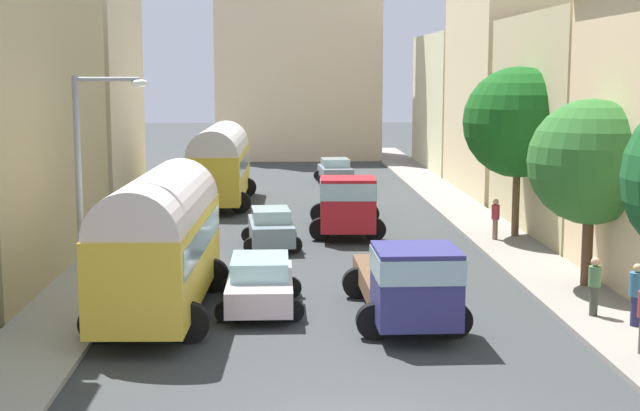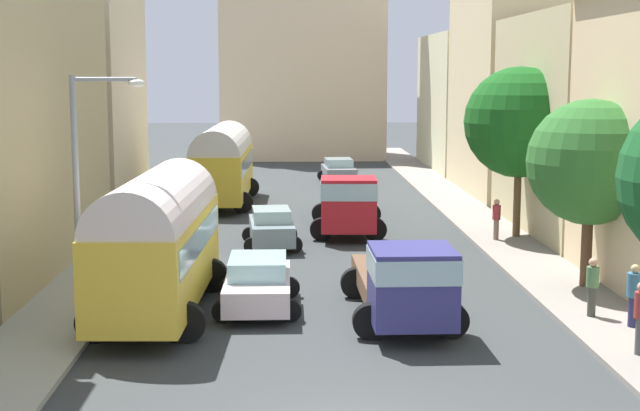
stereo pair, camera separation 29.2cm
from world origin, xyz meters
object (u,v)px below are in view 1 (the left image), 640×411
at_px(parked_bus_0, 160,237).
at_px(car_0, 347,195).
at_px(cargo_truck_1, 347,204).
at_px(streetlamp_near, 89,179).
at_px(parked_bus_1, 220,161).
at_px(car_2, 260,283).
at_px(cargo_truck_0, 408,280).
at_px(pedestrian_0, 495,218).
at_px(car_3, 271,228).
at_px(car_1, 335,170).
at_px(pedestrian_3, 636,293).
at_px(pedestrian_1, 594,284).

distance_m(parked_bus_0, car_0, 19.79).
relative_size(cargo_truck_1, streetlamp_near, 1.06).
relative_size(parked_bus_1, car_2, 2.17).
distance_m(cargo_truck_0, pedestrian_0, 12.47).
height_order(parked_bus_1, car_3, parked_bus_1).
bearing_deg(pedestrian_0, car_0, 120.99).
height_order(car_2, streetlamp_near, streetlamp_near).
relative_size(cargo_truck_1, pedestrian_0, 3.99).
distance_m(car_2, streetlamp_near, 5.57).
bearing_deg(car_2, cargo_truck_1, 74.20).
bearing_deg(cargo_truck_0, parked_bus_0, 168.61).
distance_m(cargo_truck_1, car_0, 6.75).
bearing_deg(car_3, car_1, 79.84).
bearing_deg(parked_bus_1, pedestrian_0, -43.78).
relative_size(pedestrian_3, streetlamp_near, 0.27).
height_order(car_1, pedestrian_1, pedestrian_1).
xyz_separation_m(car_2, pedestrian_3, (9.64, -2.59, 0.25)).
xyz_separation_m(parked_bus_0, pedestrian_1, (11.59, -1.10, -1.17)).
relative_size(parked_bus_0, car_2, 1.99).
xyz_separation_m(car_2, pedestrian_1, (8.91, -1.56, 0.24)).
height_order(cargo_truck_0, pedestrian_1, cargo_truck_0).
bearing_deg(streetlamp_near, parked_bus_0, 38.59).
relative_size(parked_bus_0, cargo_truck_0, 1.21).
bearing_deg(parked_bus_0, car_2, 9.56).
xyz_separation_m(parked_bus_0, car_2, (2.68, 0.45, -1.41)).
bearing_deg(streetlamp_near, car_0, 68.08).
xyz_separation_m(car_1, streetlamp_near, (-8.13, -31.22, 3.17)).
distance_m(car_2, pedestrian_0, 13.12).
distance_m(cargo_truck_1, car_1, 18.03).
xyz_separation_m(parked_bus_1, car_3, (2.63, -11.40, -1.42)).
height_order(pedestrian_0, streetlamp_near, streetlamp_near).
distance_m(parked_bus_0, pedestrian_1, 11.70).
relative_size(car_1, streetlamp_near, 0.59).
bearing_deg(car_0, pedestrian_0, -59.01).
bearing_deg(pedestrian_3, parked_bus_0, 170.15).
bearing_deg(car_0, pedestrian_3, -74.20).
xyz_separation_m(car_0, pedestrian_0, (5.15, -8.57, 0.24)).
distance_m(parked_bus_0, car_2, 3.06).
distance_m(car_0, car_3, 9.79).
bearing_deg(cargo_truck_0, car_2, 155.44).
height_order(cargo_truck_0, pedestrian_3, cargo_truck_0).
bearing_deg(car_0, parked_bus_0, -109.02).
bearing_deg(cargo_truck_0, car_1, 90.02).
relative_size(pedestrian_0, pedestrian_1, 1.00).
bearing_deg(streetlamp_near, car_2, 21.91).
distance_m(parked_bus_0, pedestrian_3, 12.56).
bearing_deg(car_3, pedestrian_0, 3.66).
relative_size(car_0, pedestrian_1, 2.52).
relative_size(cargo_truck_1, car_3, 1.82).
xyz_separation_m(pedestrian_1, streetlamp_near, (-13.17, -0.16, 2.91)).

